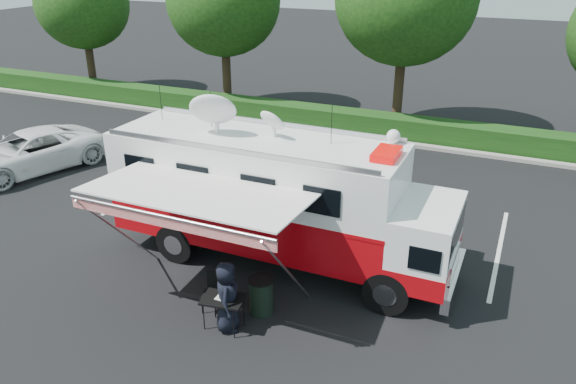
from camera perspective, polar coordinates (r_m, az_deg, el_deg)
name	(u,v)px	position (r m, az deg, el deg)	size (l,w,h in m)	color
ground_plane	(281,261)	(15.69, -0.74, -7.03)	(120.00, 120.00, 0.00)	black
back_border	(430,22)	(25.69, 14.24, 16.43)	(60.00, 6.14, 8.87)	#9E998E
stall_lines	(305,214)	(18.28, 1.74, -2.25)	(24.12, 5.50, 0.01)	silver
command_truck	(278,198)	(14.83, -1.07, -0.62)	(9.30, 2.56, 4.47)	black
awning	(193,198)	(12.70, -9.58, -0.61)	(5.08, 2.63, 3.07)	white
white_suv	(32,171)	(23.91, -24.53, 1.99)	(2.55, 5.53, 1.54)	white
person	(229,327)	(13.33, -6.05, -13.52)	(0.83, 0.54, 1.71)	black
folding_table	(223,300)	(12.90, -6.60, -10.84)	(1.04, 0.81, 0.80)	black
folding_chair	(214,288)	(13.64, -7.49, -9.68)	(0.56, 0.59, 0.97)	black
trash_bin	(261,295)	(13.50, -2.73, -10.45)	(0.62, 0.62, 0.92)	black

